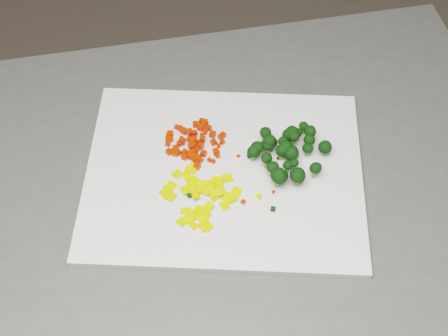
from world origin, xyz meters
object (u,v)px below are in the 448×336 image
object	(u,v)px
carrot_pile	(196,139)
broccoli_pile	(290,147)
counter_block	(225,302)
cutting_board	(224,174)
pepper_pile	(200,194)

from	to	relation	value
carrot_pile	broccoli_pile	distance (m)	0.14
carrot_pile	counter_block	bearing A→B (deg)	-72.15
counter_block	cutting_board	world-z (taller)	cutting_board
counter_block	cutting_board	size ratio (longest dim) A/B	2.22
cutting_board	pepper_pile	distance (m)	0.06
counter_block	pepper_pile	distance (m)	0.47
cutting_board	broccoli_pile	distance (m)	0.11
pepper_pile	broccoli_pile	xyz separation A→B (m)	(0.15, 0.03, 0.02)
cutting_board	counter_block	bearing A→B (deg)	-100.47
counter_block	carrot_pile	xyz separation A→B (m)	(-0.02, 0.07, 0.47)
counter_block	cutting_board	xyz separation A→B (m)	(0.00, 0.01, 0.46)
counter_block	broccoli_pile	world-z (taller)	broccoli_pile
counter_block	pepper_pile	xyz separation A→B (m)	(-0.04, -0.02, 0.47)
counter_block	pepper_pile	world-z (taller)	pepper_pile
counter_block	carrot_pile	size ratio (longest dim) A/B	9.99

